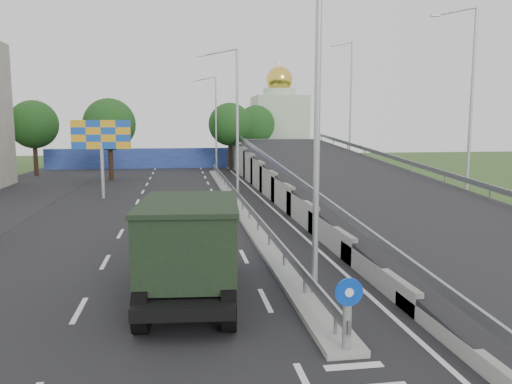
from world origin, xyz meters
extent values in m
cube|color=black|center=(-3.00, 20.00, 0.00)|extent=(26.00, 90.00, 0.04)
cube|color=gray|center=(0.00, 24.00, 0.10)|extent=(1.00, 44.00, 0.20)
cube|color=gray|center=(12.30, 24.00, 2.35)|extent=(0.10, 50.00, 0.32)
cube|color=gray|center=(2.80, 24.00, 2.35)|extent=(0.10, 50.00, 0.32)
cube|color=gray|center=(0.00, 24.00, 0.75)|extent=(0.08, 44.00, 0.32)
cylinder|color=gray|center=(0.00, 24.00, 0.50)|extent=(0.09, 0.09, 0.60)
cylinder|color=black|center=(0.00, 2.20, 0.80)|extent=(0.20, 0.20, 1.20)
cylinder|color=#0C3FBF|center=(0.00, 2.12, 1.55)|extent=(0.64, 0.05, 0.64)
cylinder|color=white|center=(0.00, 2.09, 1.55)|extent=(0.20, 0.03, 0.20)
cylinder|color=#B2B5B7|center=(0.30, 6.00, 5.20)|extent=(0.18, 0.18, 10.00)
cylinder|color=#B2B5B7|center=(0.30, 26.00, 5.20)|extent=(0.18, 0.18, 10.00)
cylinder|color=#B2B5B7|center=(-0.90, 26.00, 9.95)|extent=(2.57, 0.12, 0.66)
cube|color=#B2B5B7|center=(-2.10, 26.00, 9.70)|extent=(0.50, 0.18, 0.12)
cylinder|color=#B2B5B7|center=(0.30, 46.00, 5.20)|extent=(0.18, 0.18, 10.00)
cylinder|color=#B2B5B7|center=(-0.90, 46.00, 9.95)|extent=(2.57, 0.12, 0.66)
cube|color=#B2B5B7|center=(-2.10, 46.00, 9.70)|extent=(0.50, 0.18, 0.12)
cube|color=#2C2893|center=(-4.00, 52.00, 1.20)|extent=(30.00, 0.50, 2.40)
cube|color=#B2CCAD|center=(10.00, 60.00, 4.50)|extent=(7.00, 7.00, 9.00)
cylinder|color=#B2CCAD|center=(10.00, 60.00, 9.50)|extent=(4.40, 4.40, 1.00)
sphere|color=gold|center=(10.00, 60.00, 11.20)|extent=(3.60, 3.60, 3.60)
cone|color=gold|center=(10.00, 60.00, 13.20)|extent=(0.30, 0.30, 1.20)
cylinder|color=#B2B5B7|center=(-9.00, 28.00, 2.00)|extent=(0.24, 0.24, 4.00)
cube|color=gold|center=(-9.00, 28.00, 4.50)|extent=(4.00, 0.20, 2.00)
cylinder|color=black|center=(-10.00, 40.00, 2.00)|extent=(0.44, 0.44, 4.00)
sphere|color=#113F17|center=(-10.00, 40.00, 5.20)|extent=(4.80, 4.80, 4.80)
cylinder|color=black|center=(2.00, 48.00, 2.00)|extent=(0.44, 0.44, 4.00)
sphere|color=#113F17|center=(2.00, 48.00, 5.20)|extent=(4.80, 4.80, 4.80)
cylinder|color=black|center=(-18.00, 45.00, 2.00)|extent=(0.44, 0.44, 4.00)
sphere|color=#113F17|center=(-18.00, 45.00, 5.20)|extent=(4.80, 4.80, 4.80)
cylinder|color=black|center=(6.00, 55.00, 2.00)|extent=(0.44, 0.44, 4.00)
sphere|color=#113F17|center=(6.00, 55.00, 5.20)|extent=(4.80, 4.80, 4.80)
cylinder|color=black|center=(-4.24, 9.02, 0.60)|extent=(0.48, 1.23, 1.20)
cylinder|color=black|center=(-2.07, 8.83, 0.60)|extent=(0.48, 1.23, 1.20)
cylinder|color=black|center=(-4.32, 8.04, 0.60)|extent=(0.48, 1.23, 1.20)
cylinder|color=black|center=(-2.15, 7.86, 0.60)|extent=(0.48, 1.23, 1.20)
cylinder|color=black|center=(-4.64, 4.24, 0.60)|extent=(0.48, 1.23, 1.20)
cylinder|color=black|center=(-2.47, 4.06, 0.60)|extent=(0.48, 1.23, 1.20)
cube|color=black|center=(-3.35, 6.65, 0.76)|extent=(3.07, 6.94, 0.33)
cube|color=#0E3BA1|center=(-3.13, 9.20, 1.85)|extent=(2.64, 1.95, 1.85)
cube|color=black|center=(-3.06, 10.03, 2.34)|extent=(2.07, 0.24, 0.76)
cube|color=black|center=(-3.05, 10.12, 0.71)|extent=(2.51, 0.37, 0.54)
cube|color=black|center=(-3.40, 5.99, 1.96)|extent=(2.96, 4.35, 1.96)
cube|color=black|center=(-3.40, 5.99, 3.00)|extent=(3.07, 4.46, 0.13)
camera|label=1|loc=(-3.62, -8.01, 5.21)|focal=35.00mm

